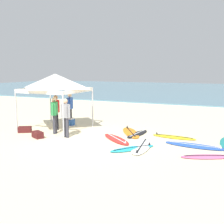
{
  "coord_description": "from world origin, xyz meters",
  "views": [
    {
      "loc": [
        5.41,
        -10.24,
        2.97
      ],
      "look_at": [
        0.06,
        1.45,
        1.0
      ],
      "focal_mm": 44.97,
      "sensor_mm": 36.0,
      "label": 1
    }
  ],
  "objects_px": {
    "surfboard_blue": "(195,146)",
    "surfboard_red": "(116,139)",
    "surfboard_white": "(142,146)",
    "gear_bag_near_tent": "(25,129)",
    "surfboard_pink": "(208,156)",
    "canopy_tent": "(55,81)",
    "person_blue": "(70,107)",
    "surfboard_yellow": "(174,137)",
    "surfboard_cyan": "(133,148)",
    "person_grey": "(66,115)",
    "person_red": "(56,110)",
    "gear_bag_by_pole": "(38,135)",
    "surfboard_orange": "(131,132)",
    "person_green": "(55,113)",
    "cooler_box": "(70,121)",
    "surfboard_black": "(137,134)"
  },
  "relations": [
    {
      "from": "surfboard_pink",
      "to": "surfboard_blue",
      "type": "distance_m",
      "value": 1.37
    },
    {
      "from": "surfboard_yellow",
      "to": "surfboard_black",
      "type": "distance_m",
      "value": 1.64
    },
    {
      "from": "surfboard_white",
      "to": "surfboard_orange",
      "type": "xyz_separation_m",
      "value": [
        -1.22,
        2.04,
        0.0
      ]
    },
    {
      "from": "surfboard_pink",
      "to": "person_red",
      "type": "relative_size",
      "value": 1.08
    },
    {
      "from": "surfboard_black",
      "to": "surfboard_red",
      "type": "distance_m",
      "value": 1.38
    },
    {
      "from": "surfboard_white",
      "to": "surfboard_red",
      "type": "height_order",
      "value": "same"
    },
    {
      "from": "surfboard_pink",
      "to": "person_green",
      "type": "xyz_separation_m",
      "value": [
        -6.85,
        0.8,
        0.95
      ]
    },
    {
      "from": "surfboard_red",
      "to": "surfboard_pink",
      "type": "bearing_deg",
      "value": -13.58
    },
    {
      "from": "canopy_tent",
      "to": "cooler_box",
      "type": "relative_size",
      "value": 5.55
    },
    {
      "from": "surfboard_yellow",
      "to": "surfboard_red",
      "type": "distance_m",
      "value": 2.55
    },
    {
      "from": "surfboard_black",
      "to": "person_green",
      "type": "xyz_separation_m",
      "value": [
        -3.55,
        -1.41,
        0.95
      ]
    },
    {
      "from": "surfboard_pink",
      "to": "person_grey",
      "type": "relative_size",
      "value": 1.08
    },
    {
      "from": "canopy_tent",
      "to": "surfboard_yellow",
      "type": "relative_size",
      "value": 1.42
    },
    {
      "from": "surfboard_pink",
      "to": "surfboard_white",
      "type": "bearing_deg",
      "value": 172.93
    },
    {
      "from": "surfboard_black",
      "to": "surfboard_orange",
      "type": "xyz_separation_m",
      "value": [
        -0.38,
        0.14,
        -0.0
      ]
    },
    {
      "from": "person_red",
      "to": "surfboard_blue",
      "type": "bearing_deg",
      "value": -3.07
    },
    {
      "from": "person_red",
      "to": "gear_bag_by_pole",
      "type": "xyz_separation_m",
      "value": [
        0.27,
        -1.77,
        -0.85
      ]
    },
    {
      "from": "surfboard_red",
      "to": "gear_bag_near_tent",
      "type": "xyz_separation_m",
      "value": [
        -4.52,
        -0.5,
        0.1
      ]
    },
    {
      "from": "person_red",
      "to": "gear_bag_by_pole",
      "type": "height_order",
      "value": "person_red"
    },
    {
      "from": "cooler_box",
      "to": "canopy_tent",
      "type": "bearing_deg",
      "value": -91.41
    },
    {
      "from": "gear_bag_by_pole",
      "to": "surfboard_yellow",
      "type": "bearing_deg",
      "value": 24.76
    },
    {
      "from": "gear_bag_near_tent",
      "to": "person_green",
      "type": "bearing_deg",
      "value": 14.7
    },
    {
      "from": "canopy_tent",
      "to": "person_blue",
      "type": "distance_m",
      "value": 1.81
    },
    {
      "from": "person_blue",
      "to": "surfboard_cyan",
      "type": "bearing_deg",
      "value": -32.09
    },
    {
      "from": "surfboard_blue",
      "to": "surfboard_red",
      "type": "relative_size",
      "value": 1.22
    },
    {
      "from": "surfboard_pink",
      "to": "gear_bag_by_pole",
      "type": "relative_size",
      "value": 3.09
    },
    {
      "from": "person_blue",
      "to": "person_green",
      "type": "bearing_deg",
      "value": -76.98
    },
    {
      "from": "person_red",
      "to": "cooler_box",
      "type": "bearing_deg",
      "value": 90.19
    },
    {
      "from": "surfboard_white",
      "to": "gear_bag_near_tent",
      "type": "distance_m",
      "value": 5.86
    },
    {
      "from": "surfboard_white",
      "to": "person_blue",
      "type": "relative_size",
      "value": 1.46
    },
    {
      "from": "canopy_tent",
      "to": "surfboard_white",
      "type": "relative_size",
      "value": 1.12
    },
    {
      "from": "gear_bag_by_pole",
      "to": "person_green",
      "type": "bearing_deg",
      "value": 77.94
    },
    {
      "from": "surfboard_pink",
      "to": "surfboard_black",
      "type": "relative_size",
      "value": 0.99
    },
    {
      "from": "surfboard_yellow",
      "to": "cooler_box",
      "type": "xyz_separation_m",
      "value": [
        -5.68,
        0.47,
        0.16
      ]
    },
    {
      "from": "surfboard_cyan",
      "to": "cooler_box",
      "type": "height_order",
      "value": "cooler_box"
    },
    {
      "from": "surfboard_blue",
      "to": "person_green",
      "type": "distance_m",
      "value": 6.33
    },
    {
      "from": "surfboard_blue",
      "to": "gear_bag_by_pole",
      "type": "height_order",
      "value": "gear_bag_by_pole"
    },
    {
      "from": "surfboard_cyan",
      "to": "person_blue",
      "type": "bearing_deg",
      "value": 147.91
    },
    {
      "from": "surfboard_orange",
      "to": "person_blue",
      "type": "bearing_deg",
      "value": 173.03
    },
    {
      "from": "surfboard_blue",
      "to": "surfboard_red",
      "type": "xyz_separation_m",
      "value": [
        -3.18,
        -0.31,
        0.0
      ]
    },
    {
      "from": "surfboard_yellow",
      "to": "surfboard_blue",
      "type": "distance_m",
      "value": 1.51
    },
    {
      "from": "surfboard_yellow",
      "to": "cooler_box",
      "type": "distance_m",
      "value": 5.7
    },
    {
      "from": "surfboard_cyan",
      "to": "person_grey",
      "type": "relative_size",
      "value": 1.06
    },
    {
      "from": "surfboard_black",
      "to": "person_green",
      "type": "relative_size",
      "value": 1.09
    },
    {
      "from": "surfboard_yellow",
      "to": "surfboard_cyan",
      "type": "xyz_separation_m",
      "value": [
        -1.01,
        -2.43,
        0.0
      ]
    },
    {
      "from": "surfboard_blue",
      "to": "person_red",
      "type": "relative_size",
      "value": 1.4
    },
    {
      "from": "surfboard_blue",
      "to": "surfboard_cyan",
      "type": "relative_size",
      "value": 1.31
    },
    {
      "from": "surfboard_yellow",
      "to": "person_red",
      "type": "relative_size",
      "value": 1.15
    },
    {
      "from": "surfboard_red",
      "to": "surfboard_cyan",
      "type": "distance_m",
      "value": 1.53
    },
    {
      "from": "surfboard_red",
      "to": "person_blue",
      "type": "height_order",
      "value": "person_blue"
    }
  ]
}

